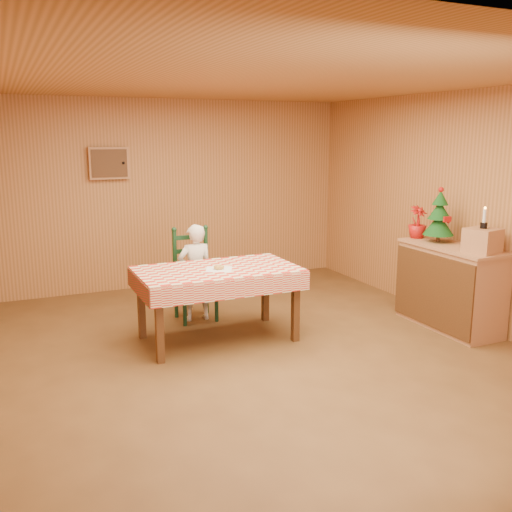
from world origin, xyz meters
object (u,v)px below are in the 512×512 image
at_px(ladder_chair, 194,276).
at_px(crate, 482,240).
at_px(dining_table, 217,276).
at_px(shelf_unit, 450,287).
at_px(christmas_tree, 439,217).
at_px(storage_bin, 480,322).
at_px(seated_child, 195,273).

bearing_deg(ladder_chair, crate, -36.86).
height_order(dining_table, shelf_unit, shelf_unit).
bearing_deg(christmas_tree, crate, -90.00).
height_order(christmas_tree, storage_bin, christmas_tree).
bearing_deg(ladder_chair, christmas_tree, -26.07).
bearing_deg(seated_child, dining_table, 90.00).
bearing_deg(shelf_unit, christmas_tree, 88.02).
distance_m(seated_child, shelf_unit, 2.86).
distance_m(ladder_chair, christmas_tree, 2.87).
relative_size(dining_table, ladder_chair, 1.53).
distance_m(seated_child, storage_bin, 3.15).
relative_size(shelf_unit, storage_bin, 3.56).
bearing_deg(crate, dining_table, 156.53).
bearing_deg(storage_bin, crate, 162.57).
bearing_deg(dining_table, shelf_unit, -15.37).
xyz_separation_m(seated_child, crate, (2.49, -1.81, 0.49)).
bearing_deg(seated_child, crate, 143.99).
relative_size(crate, storage_bin, 0.86).
bearing_deg(dining_table, crate, -23.47).
xyz_separation_m(ladder_chair, christmas_tree, (2.49, -1.22, 0.71)).
xyz_separation_m(ladder_chair, seated_child, (0.00, -0.06, 0.06)).
xyz_separation_m(ladder_chair, shelf_unit, (2.49, -1.47, -0.04)).
relative_size(ladder_chair, shelf_unit, 0.87).
bearing_deg(seated_child, ladder_chair, -90.00).
bearing_deg(storage_bin, christmas_tree, 93.89).
bearing_deg(storage_bin, shelf_unit, 97.39).
relative_size(shelf_unit, crate, 4.13).
xyz_separation_m(ladder_chair, storage_bin, (2.54, -1.88, -0.33)).
height_order(dining_table, seated_child, seated_child).
distance_m(shelf_unit, crate, 0.71).
xyz_separation_m(dining_table, seated_child, (-0.00, 0.73, -0.13)).
height_order(crate, storage_bin, crate).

